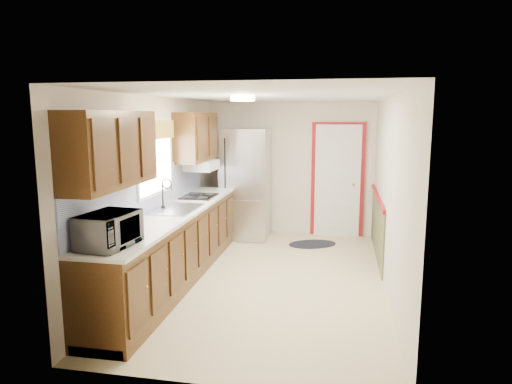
% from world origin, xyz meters
% --- Properties ---
extents(room_shell, '(3.20, 5.20, 2.52)m').
position_xyz_m(room_shell, '(0.00, 0.00, 1.20)').
color(room_shell, beige).
rests_on(room_shell, ground).
extents(kitchen_run, '(0.63, 4.00, 2.20)m').
position_xyz_m(kitchen_run, '(-1.24, -0.29, 0.81)').
color(kitchen_run, '#3B210D').
rests_on(kitchen_run, ground).
extents(back_wall_trim, '(1.12, 2.30, 2.08)m').
position_xyz_m(back_wall_trim, '(0.99, 2.21, 0.89)').
color(back_wall_trim, maroon).
rests_on(back_wall_trim, ground).
extents(ceiling_fixture, '(0.30, 0.30, 0.06)m').
position_xyz_m(ceiling_fixture, '(-0.30, -0.20, 2.36)').
color(ceiling_fixture, '#FFD88C').
rests_on(ceiling_fixture, room_shell).
extents(microwave, '(0.38, 0.61, 0.39)m').
position_xyz_m(microwave, '(-1.20, -1.95, 1.14)').
color(microwave, white).
rests_on(microwave, kitchen_run).
extents(refrigerator, '(0.81, 0.81, 1.93)m').
position_xyz_m(refrigerator, '(-0.74, 2.05, 0.97)').
color(refrigerator, '#B7B7BC').
rests_on(refrigerator, ground).
extents(rug, '(0.96, 0.81, 0.01)m').
position_xyz_m(rug, '(0.47, 1.76, 0.01)').
color(rug, black).
rests_on(rug, ground).
extents(cooktop, '(0.48, 0.57, 0.02)m').
position_xyz_m(cooktop, '(-1.19, 0.75, 0.95)').
color(cooktop, black).
rests_on(cooktop, kitchen_run).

